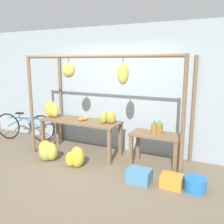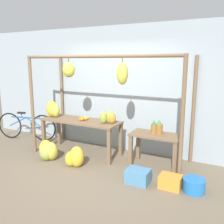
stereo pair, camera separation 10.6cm
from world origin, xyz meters
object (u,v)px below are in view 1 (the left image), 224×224
Objects in this scene: orange_pile at (83,119)px; parked_bicycle at (25,127)px; banana_pile_on_table at (52,110)px; fruit_crate_purple at (172,181)px; banana_pile_ground_right at (75,157)px; fruit_crate_white at (139,176)px; pineapple_cluster at (157,128)px; banana_pile_ground_left at (48,151)px; papaya_pile at (109,118)px; blue_bucket at (195,184)px.

orange_pile reaches higher than parked_bicycle.
fruit_crate_purple is at bearing -11.89° from banana_pile_on_table.
banana_pile_ground_right is 1.36m from fruit_crate_white.
pineapple_cluster is (2.44, 0.11, -0.16)m from banana_pile_on_table.
fruit_crate_purple is at bearing -0.41° from banana_pile_ground_left.
papaya_pile is at bearing 2.29° from orange_pile.
banana_pile_on_table is at bearing -179.23° from orange_pile.
banana_pile_ground_right is 1.30× the size of papaya_pile.
pineapple_cluster is at bearing 141.52° from blue_bucket.
parked_bicycle is at bearing 159.18° from banana_pile_ground_right.
papaya_pile is (0.41, 0.65, 0.71)m from banana_pile_ground_right.
banana_pile_ground_left is at bearing -61.10° from banana_pile_on_table.
papaya_pile is at bearing 162.12° from blue_bucket.
banana_pile_ground_right is (1.03, -0.62, -0.76)m from banana_pile_on_table.
blue_bucket is at bearing -38.48° from pineapple_cluster.
papaya_pile reaches higher than banana_pile_ground_left.
parked_bicycle is (-1.10, 0.19, -0.58)m from banana_pile_on_table.
banana_pile_ground_right is 1.05m from papaya_pile.
papaya_pile is (-1.85, 0.60, 0.78)m from blue_bucket.
banana_pile_ground_left is at bearing -161.61° from pineapple_cluster.
parked_bicycle is at bearing 165.72° from fruit_crate_white.
banana_pile_ground_left is 1.09× the size of banana_pile_ground_right.
parked_bicycle is 4.78× the size of papaya_pile.
parked_bicycle is at bearing 174.64° from orange_pile.
orange_pile is at bearing 108.03° from banana_pile_ground_right.
orange_pile is 1.85m from fruit_crate_white.
banana_pile_ground_left is at bearing -150.22° from papaya_pile.
papaya_pile is (2.53, -0.16, 0.53)m from parked_bicycle.
pineapple_cluster is 0.17× the size of parked_bicycle.
banana_pile_ground_left is (-2.11, -0.70, -0.60)m from pineapple_cluster.
orange_pile is 0.61× the size of papaya_pile.
blue_bucket is at bearing 8.60° from fruit_crate_purple.
banana_pile_ground_left is (-0.49, -0.61, -0.62)m from orange_pile.
fruit_crate_white is 0.24× the size of parked_bicycle.
parked_bicycle is 2.59m from papaya_pile.
banana_pile_on_table reaches higher than fruit_crate_purple.
pineapple_cluster is 0.62× the size of banana_pile_ground_right.
banana_pile_ground_right is (-1.41, -0.72, -0.60)m from pineapple_cluster.
banana_pile_ground_right is 0.27× the size of parked_bicycle.
banana_pile_on_table is at bearing 148.96° from banana_pile_ground_right.
papaya_pile is at bearing 142.52° from fruit_crate_white.
banana_pile_ground_left is at bearing -28.84° from parked_bicycle.
banana_pile_ground_left is 1.40× the size of blue_bucket.
banana_pile_ground_left reaches higher than fruit_crate_white.
fruit_crate_purple is (1.49, -0.65, -0.78)m from papaya_pile.
fruit_crate_white is at bearing -171.34° from blue_bucket.
orange_pile is 1.98m from parked_bicycle.
banana_pile_on_table is 1.08× the size of fruit_crate_white.
banana_pile_ground_right is at bearing -121.89° from papaya_pile.
banana_pile_ground_right is 1.28× the size of blue_bucket.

